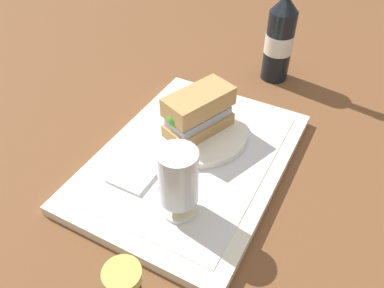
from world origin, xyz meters
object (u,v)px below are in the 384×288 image
plate (198,132)px  sandwich (197,112)px  beer_glass (179,181)px  second_bottle (280,38)px

plate → sandwich: 0.05m
sandwich → beer_glass: beer_glass is taller
plate → beer_glass: bearing=18.1°
plate → sandwich: sandwich is taller
second_bottle → plate: bearing=-9.5°
second_bottle → sandwich: bearing=-9.6°
beer_glass → plate: bearing=-161.9°
beer_glass → second_bottle: bearing=-179.2°
sandwich → second_bottle: bearing=-168.6°
plate → sandwich: bearing=-21.0°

